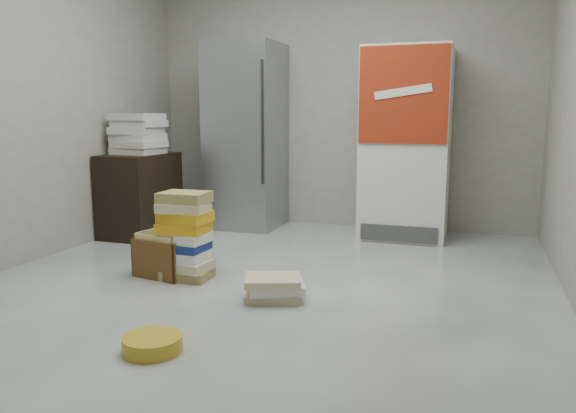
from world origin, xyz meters
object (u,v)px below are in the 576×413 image
(coke_cooler, at_px, (406,144))
(phonebook_stack_main, at_px, (185,236))
(wood_shelf, at_px, (140,195))
(steel_fridge, at_px, (246,137))
(cardboard_box, at_px, (171,256))

(coke_cooler, height_order, phonebook_stack_main, coke_cooler)
(wood_shelf, bearing_deg, phonebook_stack_main, -46.25)
(steel_fridge, relative_size, coke_cooler, 1.06)
(coke_cooler, bearing_deg, cardboard_box, -128.82)
(wood_shelf, relative_size, cardboard_box, 1.69)
(steel_fridge, distance_m, wood_shelf, 1.23)
(phonebook_stack_main, xyz_separation_m, cardboard_box, (-0.16, 0.07, -0.18))
(steel_fridge, bearing_deg, wood_shelf, -138.69)
(steel_fridge, xyz_separation_m, wood_shelf, (-0.83, -0.73, -0.55))
(coke_cooler, distance_m, cardboard_box, 2.50)
(steel_fridge, height_order, wood_shelf, steel_fridge)
(phonebook_stack_main, height_order, cardboard_box, phonebook_stack_main)
(phonebook_stack_main, bearing_deg, steel_fridge, 101.27)
(coke_cooler, relative_size, phonebook_stack_main, 2.84)
(phonebook_stack_main, bearing_deg, coke_cooler, 57.24)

